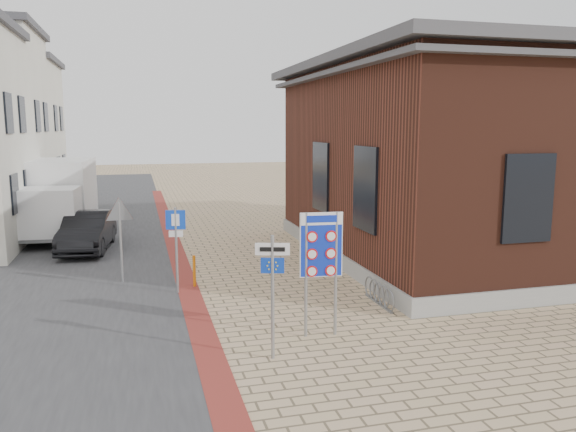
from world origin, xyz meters
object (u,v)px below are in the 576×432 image
sedan (87,231)px  essen_sign (273,278)px  box_truck (58,198)px  parking_sign (176,236)px  bollard (194,271)px  border_sign (321,248)px

sedan → essen_sign: (4.33, -11.36, 0.94)m
box_truck → parking_sign: (4.18, -9.54, -0.01)m
sedan → parking_sign: size_ratio=1.81×
essen_sign → bollard: size_ratio=2.68×
border_sign → bollard: bearing=122.1°
box_truck → bollard: size_ratio=6.63×
box_truck → essen_sign: 15.56m
box_truck → essen_sign: size_ratio=2.48×
essen_sign → box_truck: bearing=127.7°
parking_sign → bollard: bearing=56.0°
sedan → essen_sign: bearing=-63.2°
essen_sign → bollard: 5.65m
sedan → border_sign: border_sign is taller
border_sign → essen_sign: 1.63m
box_truck → border_sign: (6.99, -13.54, 0.35)m
border_sign → parking_sign: (-2.81, 4.00, -0.35)m
box_truck → essen_sign: (5.69, -14.48, 0.02)m
border_sign → bollard: (-2.30, 4.50, -1.51)m
box_truck → sedan: bearing=-63.0°
box_truck → parking_sign: 10.42m
box_truck → parking_sign: size_ratio=2.57×
parking_sign → essen_sign: bearing=-61.4°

